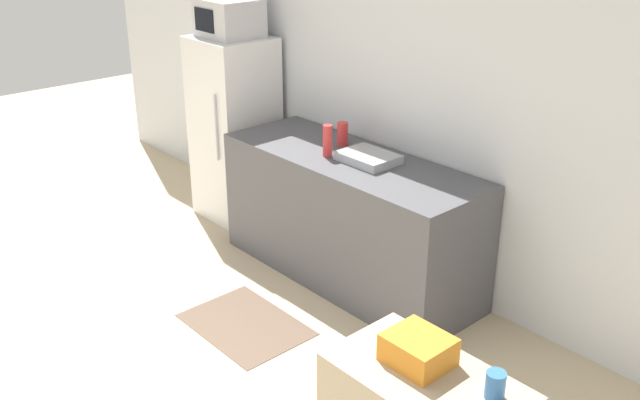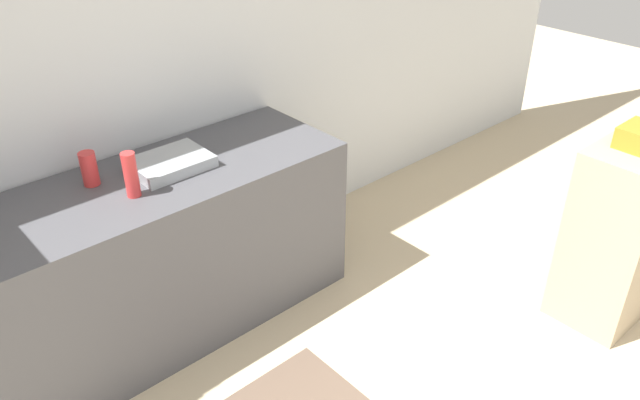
% 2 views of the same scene
% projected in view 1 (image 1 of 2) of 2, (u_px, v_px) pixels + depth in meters
% --- Properties ---
extents(wall_back, '(8.00, 0.06, 2.60)m').
position_uv_depth(wall_back, '(408.00, 99.00, 4.93)').
color(wall_back, silver).
rests_on(wall_back, ground_plane).
extents(refrigerator, '(0.62, 0.59, 1.55)m').
position_uv_depth(refrigerator, '(235.00, 130.00, 6.01)').
color(refrigerator, silver).
rests_on(refrigerator, ground_plane).
extents(microwave, '(0.46, 0.41, 0.30)m').
position_uv_depth(microwave, '(229.00, 18.00, 5.64)').
color(microwave, '#BCBCC1').
rests_on(microwave, refrigerator).
extents(counter, '(2.04, 0.72, 0.93)m').
position_uv_depth(counter, '(349.00, 219.00, 5.11)').
color(counter, '#4C4C51').
rests_on(counter, ground_plane).
extents(sink_basin, '(0.39, 0.29, 0.06)m').
position_uv_depth(sink_basin, '(368.00, 157.00, 4.84)').
color(sink_basin, '#9EA3A8').
rests_on(sink_basin, counter).
extents(bottle_tall, '(0.07, 0.07, 0.22)m').
position_uv_depth(bottle_tall, '(328.00, 141.00, 4.91)').
color(bottle_tall, red).
rests_on(bottle_tall, counter).
extents(bottle_short, '(0.08, 0.08, 0.17)m').
position_uv_depth(bottle_short, '(342.00, 134.00, 5.14)').
color(bottle_short, red).
rests_on(bottle_short, counter).
extents(basket, '(0.23, 0.20, 0.11)m').
position_uv_depth(basket, '(418.00, 350.00, 2.60)').
color(basket, orange).
rests_on(basket, shelf_cabinet).
extents(jar, '(0.07, 0.07, 0.10)m').
position_uv_depth(jar, '(495.00, 385.00, 2.42)').
color(jar, '#336BB2').
rests_on(jar, shelf_cabinet).
extents(kitchen_rug, '(0.82, 0.58, 0.01)m').
position_uv_depth(kitchen_rug, '(246.00, 324.00, 4.69)').
color(kitchen_rug, brown).
rests_on(kitchen_rug, ground_plane).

